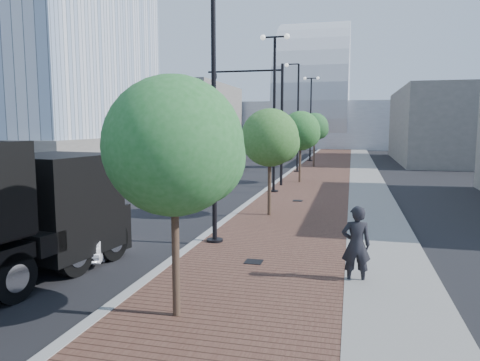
# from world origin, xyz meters

# --- Properties ---
(sidewalk) EXTENTS (7.00, 140.00, 0.12)m
(sidewalk) POSITION_xyz_m (3.50, 40.00, 0.06)
(sidewalk) COLOR #4C2D23
(sidewalk) RESTS_ON ground
(concrete_strip) EXTENTS (2.40, 140.00, 0.13)m
(concrete_strip) POSITION_xyz_m (6.20, 40.00, 0.07)
(concrete_strip) COLOR slate
(concrete_strip) RESTS_ON ground
(curb) EXTENTS (0.30, 140.00, 0.14)m
(curb) POSITION_xyz_m (0.00, 40.00, 0.07)
(curb) COLOR gray
(curb) RESTS_ON ground
(west_sidewalk) EXTENTS (4.00, 140.00, 0.12)m
(west_sidewalk) POSITION_xyz_m (-13.00, 40.00, 0.06)
(west_sidewalk) COLOR slate
(west_sidewalk) RESTS_ON ground
(white_sedan) EXTENTS (2.73, 4.27, 1.33)m
(white_sedan) POSITION_xyz_m (-3.08, 8.16, 0.66)
(white_sedan) COLOR white
(white_sedan) RESTS_ON ground
(dark_car_mid) EXTENTS (3.40, 5.74, 1.50)m
(dark_car_mid) POSITION_xyz_m (-6.09, 35.98, 0.75)
(dark_car_mid) COLOR black
(dark_car_mid) RESTS_ON ground
(dark_car_far) EXTENTS (2.61, 5.29, 1.48)m
(dark_car_far) POSITION_xyz_m (-3.00, 48.50, 0.74)
(dark_car_far) COLOR black
(dark_car_far) RESTS_ON ground
(pedestrian) EXTENTS (0.82, 0.60, 2.06)m
(pedestrian) POSITION_xyz_m (5.26, 7.18, 1.03)
(pedestrian) COLOR black
(pedestrian) RESTS_ON ground
(streetlight_1) EXTENTS (1.44, 0.56, 9.21)m
(streetlight_1) POSITION_xyz_m (0.49, 10.00, 4.34)
(streetlight_1) COLOR black
(streetlight_1) RESTS_ON ground
(streetlight_2) EXTENTS (1.72, 0.56, 9.28)m
(streetlight_2) POSITION_xyz_m (0.60, 22.00, 4.82)
(streetlight_2) COLOR black
(streetlight_2) RESTS_ON ground
(streetlight_3) EXTENTS (1.44, 0.56, 9.21)m
(streetlight_3) POSITION_xyz_m (0.49, 34.00, 4.34)
(streetlight_3) COLOR black
(streetlight_3) RESTS_ON ground
(streetlight_4) EXTENTS (1.72, 0.56, 9.28)m
(streetlight_4) POSITION_xyz_m (0.60, 46.00, 4.82)
(streetlight_4) COLOR black
(streetlight_4) RESTS_ON ground
(traffic_mast) EXTENTS (5.09, 0.20, 8.00)m
(traffic_mast) POSITION_xyz_m (-0.30, 25.00, 4.98)
(traffic_mast) COLOR black
(traffic_mast) RESTS_ON ground
(tree_0) EXTENTS (2.85, 2.85, 5.10)m
(tree_0) POSITION_xyz_m (1.65, 4.02, 3.67)
(tree_0) COLOR #382619
(tree_0) RESTS_ON ground
(tree_1) EXTENTS (2.56, 2.54, 4.82)m
(tree_1) POSITION_xyz_m (1.65, 15.02, 3.53)
(tree_1) COLOR #382619
(tree_1) RESTS_ON ground
(tree_2) EXTENTS (2.72, 2.72, 5.05)m
(tree_2) POSITION_xyz_m (1.65, 27.02, 3.67)
(tree_2) COLOR #382619
(tree_2) RESTS_ON ground
(tree_3) EXTENTS (2.62, 2.62, 5.22)m
(tree_3) POSITION_xyz_m (1.65, 39.02, 3.90)
(tree_3) COLOR #382619
(tree_3) RESTS_ON ground
(tower_podium) EXTENTS (19.00, 19.00, 3.00)m
(tower_podium) POSITION_xyz_m (-24.00, 32.00, 1.50)
(tower_podium) COLOR #5E5A55
(tower_podium) RESTS_ON ground
(convention_center) EXTENTS (50.00, 30.00, 50.00)m
(convention_center) POSITION_xyz_m (-2.00, 85.00, 6.00)
(convention_center) COLOR #A0A4A9
(convention_center) RESTS_ON ground
(commercial_block_nw) EXTENTS (14.00, 20.00, 10.00)m
(commercial_block_nw) POSITION_xyz_m (-20.00, 60.00, 5.00)
(commercial_block_nw) COLOR slate
(commercial_block_nw) RESTS_ON ground
(commercial_block_ne) EXTENTS (12.00, 22.00, 8.00)m
(commercial_block_ne) POSITION_xyz_m (16.00, 50.00, 4.00)
(commercial_block_ne) COLOR #5E5A54
(commercial_block_ne) RESTS_ON ground
(utility_cover_1) EXTENTS (0.50, 0.50, 0.02)m
(utility_cover_1) POSITION_xyz_m (2.40, 8.00, 0.13)
(utility_cover_1) COLOR black
(utility_cover_1) RESTS_ON sidewalk
(utility_cover_2) EXTENTS (0.50, 0.50, 0.02)m
(utility_cover_2) POSITION_xyz_m (2.40, 19.00, 0.13)
(utility_cover_2) COLOR black
(utility_cover_2) RESTS_ON sidewalk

